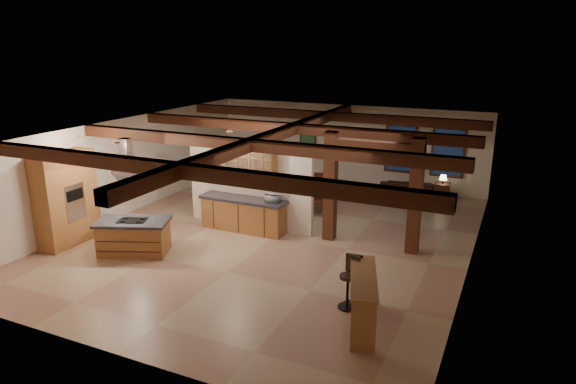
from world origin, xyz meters
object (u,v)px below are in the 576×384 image
object	(u,v)px
bar_counter	(363,292)
kitchen_island	(134,236)
dining_table	(298,198)
sofa	(409,188)

from	to	relation	value
bar_counter	kitchen_island	bearing A→B (deg)	171.60
dining_table	sofa	xyz separation A→B (m)	(2.91, 2.74, -0.05)
kitchen_island	bar_counter	bearing A→B (deg)	-8.40
sofa	bar_counter	size ratio (longest dim) A/B	1.00
sofa	bar_counter	distance (m)	8.70
dining_table	bar_counter	size ratio (longest dim) A/B	0.98
kitchen_island	bar_counter	distance (m)	6.22
kitchen_island	bar_counter	xyz separation A→B (m)	(6.15, -0.91, 0.23)
sofa	kitchen_island	bearing A→B (deg)	44.36
dining_table	kitchen_island	bearing A→B (deg)	-137.61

